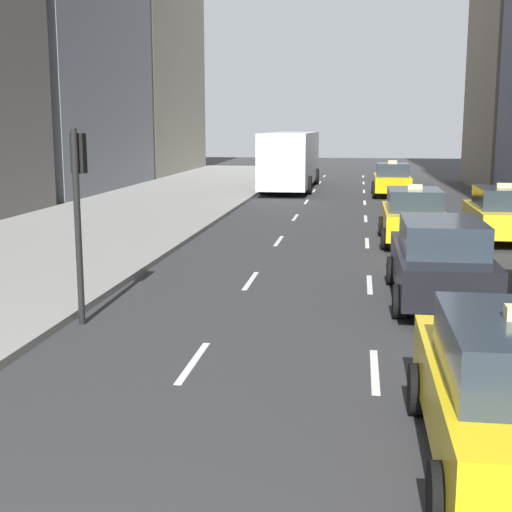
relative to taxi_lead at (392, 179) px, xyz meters
The scene contains 8 objects.
sidewalk_left 13.89m from the taxi_lead, 142.49° to the right, with size 8.00×66.00×0.15m, color gray.
lane_markings 12.55m from the taxi_lead, 96.42° to the right, with size 5.72×56.00×0.01m.
taxi_lead is the anchor object (origin of this frame).
taxi_second 14.71m from the taxi_lead, 79.03° to the right, with size 2.02×4.40×1.87m.
taxi_third 15.33m from the taxi_lead, 90.00° to the right, with size 2.02×4.40×1.87m.
sedan_black_near 22.92m from the taxi_lead, 90.00° to the right, with size 2.02×4.82×1.76m.
city_bus 6.67m from the taxi_lead, 148.13° to the left, with size 2.80×11.61×3.25m.
traffic_light_pole 26.43m from the taxi_lead, 104.82° to the right, with size 0.24×0.42×3.60m.
Camera 1 is at (2.29, -2.39, 3.65)m, focal length 50.00 mm.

